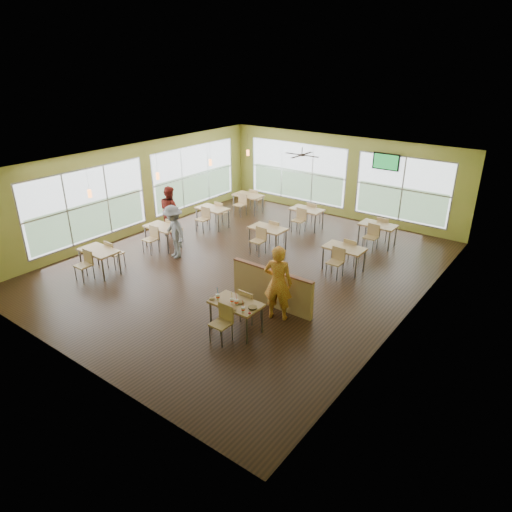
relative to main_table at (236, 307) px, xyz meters
The scene contains 20 objects.
room 3.73m from the main_table, 123.69° to the left, with size 12.00×12.04×3.20m.
window_bays 7.70m from the main_table, 127.41° to the left, with size 9.24×10.24×2.38m.
main_table is the anchor object (origin of this frame).
half_wall_divider 1.45m from the main_table, 90.00° to the left, with size 2.40×0.14×1.04m.
dining_tables 5.61m from the main_table, 122.91° to the left, with size 6.92×8.72×0.87m.
pendant_lights 6.62m from the main_table, 144.75° to the left, with size 0.11×7.31×0.86m.
ceiling_fan 6.73m from the main_table, 108.43° to the left, with size 1.25×1.25×0.29m.
tv_backwall 9.08m from the main_table, 91.29° to the left, with size 1.00×0.07×0.60m.
man_plaid 1.19m from the main_table, 67.04° to the left, with size 0.70×0.46×1.93m, color #CF5417.
patron_maroon 7.02m from the main_table, 148.76° to the left, with size 0.85×0.66×1.74m, color maroon.
patron_grey 4.80m from the main_table, 153.28° to the left, with size 1.12×0.64×1.73m, color slate.
cup_blue 0.49m from the main_table, 162.88° to the right, with size 0.10×0.10×0.35m.
cup_yellow 0.21m from the main_table, 131.24° to the right, with size 0.09×0.09×0.32m.
cup_red_near 0.22m from the main_table, 45.53° to the right, with size 0.10×0.10×0.36m.
cup_red_far 0.48m from the main_table, 30.27° to the right, with size 0.09×0.09×0.32m.
food_basket 0.50m from the main_table, ahead, with size 0.22×0.22×0.05m.
ketchup_cup 0.60m from the main_table, 20.04° to the right, with size 0.06×0.06×0.03m, color #AB1A0E.
wrapper_left 0.60m from the main_table, 157.94° to the right, with size 0.15×0.14×0.04m, color #977849.
wrapper_mid 0.18m from the main_table, 29.44° to the left, with size 0.20×0.18×0.05m, color #977849.
wrapper_right 0.37m from the main_table, 59.92° to the right, with size 0.14×0.12×0.03m, color #977849.
Camera 1 is at (7.86, -10.08, 5.98)m, focal length 32.00 mm.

